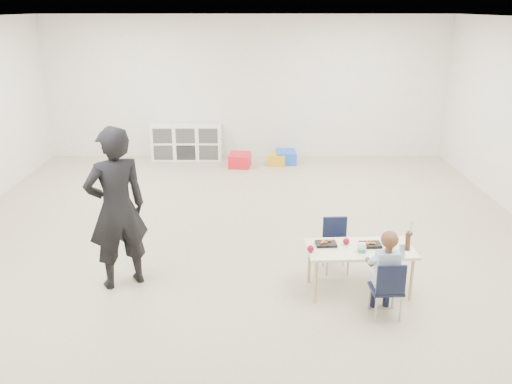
{
  "coord_description": "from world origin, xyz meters",
  "views": [
    {
      "loc": [
        0.17,
        -6.34,
        2.94
      ],
      "look_at": [
        0.18,
        -0.27,
        0.85
      ],
      "focal_mm": 38.0,
      "sensor_mm": 36.0,
      "label": 1
    }
  ],
  "objects_px": {
    "table": "(359,269)",
    "cubby_shelf": "(187,142)",
    "chair_near": "(386,288)",
    "adult": "(117,208)",
    "child": "(387,272)"
  },
  "relations": [
    {
      "from": "table",
      "to": "cubby_shelf",
      "type": "distance_m",
      "value": 5.94
    },
    {
      "from": "chair_near",
      "to": "adult",
      "type": "xyz_separation_m",
      "value": [
        -2.77,
        0.67,
        0.59
      ]
    },
    {
      "from": "child",
      "to": "table",
      "type": "bearing_deg",
      "value": 106.64
    },
    {
      "from": "adult",
      "to": "chair_near",
      "type": "bearing_deg",
      "value": 135.81
    },
    {
      "from": "table",
      "to": "child",
      "type": "bearing_deg",
      "value": -73.36
    },
    {
      "from": "child",
      "to": "cubby_shelf",
      "type": "xyz_separation_m",
      "value": [
        -2.66,
        5.89,
        -0.14
      ]
    },
    {
      "from": "child",
      "to": "chair_near",
      "type": "bearing_deg",
      "value": 0.0
    },
    {
      "from": "table",
      "to": "adult",
      "type": "relative_size",
      "value": 0.64
    },
    {
      "from": "cubby_shelf",
      "to": "adult",
      "type": "distance_m",
      "value": 5.25
    },
    {
      "from": "cubby_shelf",
      "to": "table",
      "type": "bearing_deg",
      "value": -65.24
    },
    {
      "from": "chair_near",
      "to": "adult",
      "type": "height_order",
      "value": "adult"
    },
    {
      "from": "chair_near",
      "to": "child",
      "type": "height_order",
      "value": "child"
    },
    {
      "from": "table",
      "to": "adult",
      "type": "bearing_deg",
      "value": 173.21
    },
    {
      "from": "cubby_shelf",
      "to": "adult",
      "type": "height_order",
      "value": "adult"
    },
    {
      "from": "child",
      "to": "cubby_shelf",
      "type": "distance_m",
      "value": 6.46
    }
  ]
}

